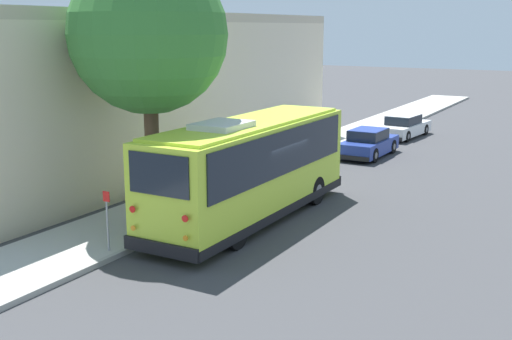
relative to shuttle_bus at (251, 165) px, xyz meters
name	(u,v)px	position (x,y,z in m)	size (l,w,h in m)	color
ground_plane	(259,217)	(0.39, -0.07, -1.80)	(160.00, 160.00, 0.00)	#3D3D3F
sidewalk_slab	(183,203)	(0.39, 2.97, -1.73)	(80.00, 3.03, 0.15)	#B2AFA8
curb_strip	(221,209)	(0.39, 1.38, -1.73)	(80.00, 0.14, 0.15)	#9D9A94
shuttle_bus	(251,165)	(0.00, 0.00, 0.00)	(9.47, 2.58, 3.37)	#BCDB38
parked_sedan_blue	(368,144)	(11.78, 0.26, -1.19)	(4.22, 1.78, 1.33)	navy
parked_sedan_white	(404,127)	(17.98, 0.40, -1.22)	(4.69, 1.99, 1.27)	silver
street_tree	(150,23)	(-1.37, 2.70, 4.36)	(4.84, 4.84, 8.85)	brown
sign_post_near	(107,220)	(-4.75, 1.70, -0.80)	(0.06, 0.22, 1.65)	gray
sign_post_far	(146,212)	(-3.16, 1.70, -1.00)	(0.06, 0.06, 1.31)	gray
fire_hydrant	(307,154)	(8.18, 1.84, -1.25)	(0.22, 0.22, 0.81)	#99999E
building_backdrop	(130,93)	(5.39, 9.39, 1.34)	(23.71, 8.61, 6.67)	beige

